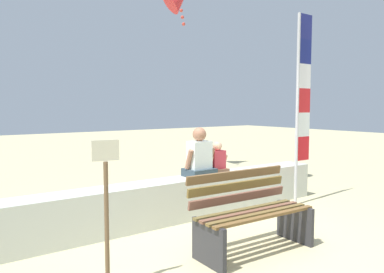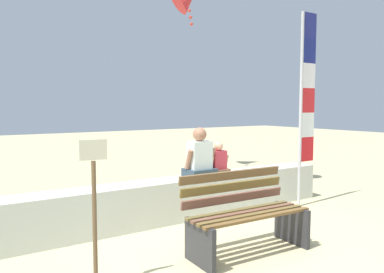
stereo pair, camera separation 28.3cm
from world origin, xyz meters
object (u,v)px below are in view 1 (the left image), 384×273
Objects in this scene: person_adult at (199,157)px; flag_banner at (302,97)px; person_child at (217,161)px; park_bench at (251,215)px; sign_post at (106,203)px.

person_adult is 0.23× the size of flag_banner.
person_child is (0.35, 0.00, -0.09)m from person_adult.
sign_post is at bearing 177.57° from park_bench.
flag_banner is (2.12, 0.98, 1.37)m from park_bench.
person_child is 0.16× the size of flag_banner.
sign_post is at bearing -150.32° from person_child.
park_bench is 1.97× the size of person_adult.
person_child is 2.79m from sign_post.
flag_banner is at bearing -18.90° from person_child.
park_bench is 1.07× the size of sign_post.
person_child is at bearing 29.68° from sign_post.
flag_banner is (1.74, -0.48, 0.90)m from person_adult.
person_adult is 1.45× the size of person_child.
flag_banner reaches higher than person_adult.
flag_banner is at bearing -15.29° from person_adult.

